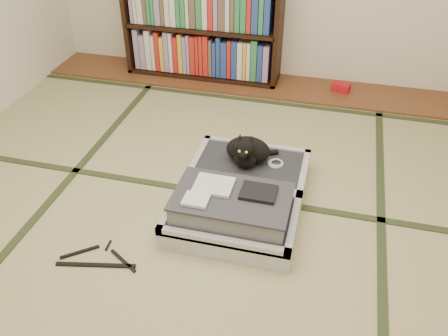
# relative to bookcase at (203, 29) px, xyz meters

# --- Properties ---
(floor) EXTENTS (4.50, 4.50, 0.00)m
(floor) POSITION_rel_bookcase_xyz_m (0.59, -2.07, -0.45)
(floor) COLOR tan
(floor) RESTS_ON ground
(wood_strip) EXTENTS (4.00, 0.50, 0.02)m
(wood_strip) POSITION_rel_bookcase_xyz_m (0.59, -0.07, -0.44)
(wood_strip) COLOR brown
(wood_strip) RESTS_ON ground
(red_item) EXTENTS (0.17, 0.12, 0.07)m
(red_item) POSITION_rel_bookcase_xyz_m (1.26, -0.04, -0.40)
(red_item) COLOR red
(red_item) RESTS_ON wood_strip
(tatami_borders) EXTENTS (4.00, 4.50, 0.01)m
(tatami_borders) POSITION_rel_bookcase_xyz_m (0.59, -1.58, -0.45)
(tatami_borders) COLOR #2D381E
(tatami_borders) RESTS_ON ground
(bookcase) EXTENTS (1.39, 0.32, 0.92)m
(bookcase) POSITION_rel_bookcase_xyz_m (0.00, 0.00, 0.00)
(bookcase) COLOR black
(bookcase) RESTS_ON wood_strip
(suitcase) EXTENTS (0.73, 0.98, 0.29)m
(suitcase) POSITION_rel_bookcase_xyz_m (0.75, -1.78, -0.35)
(suitcase) COLOR silver
(suitcase) RESTS_ON floor
(cat) EXTENTS (0.33, 0.33, 0.26)m
(cat) POSITION_rel_bookcase_xyz_m (0.73, -1.49, -0.21)
(cat) COLOR black
(cat) RESTS_ON suitcase
(cable_coil) EXTENTS (0.10, 0.10, 0.02)m
(cable_coil) POSITION_rel_bookcase_xyz_m (0.91, -1.45, -0.30)
(cable_coil) COLOR white
(cable_coil) RESTS_ON suitcase
(hanger) EXTENTS (0.44, 0.24, 0.01)m
(hanger) POSITION_rel_bookcase_xyz_m (0.11, -2.38, -0.44)
(hanger) COLOR black
(hanger) RESTS_ON floor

